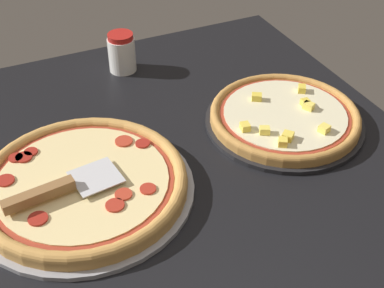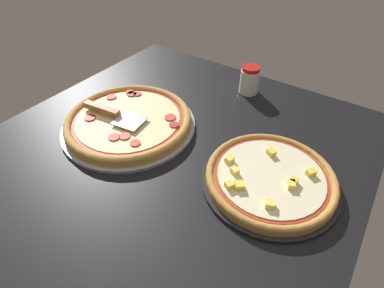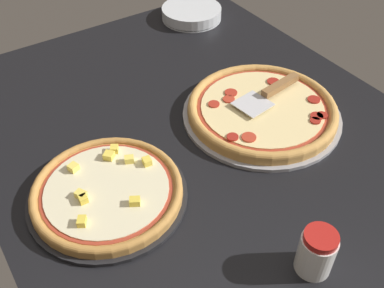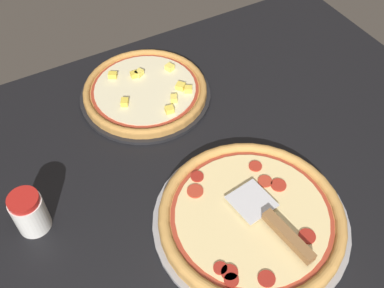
{
  "view_description": "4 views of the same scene",
  "coord_description": "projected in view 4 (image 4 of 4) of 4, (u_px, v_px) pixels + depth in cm",
  "views": [
    {
      "loc": [
        69.56,
        -30.25,
        71.46
      ],
      "look_at": [
        -9.39,
        6.06,
        3.0
      ],
      "focal_mm": 50.0,
      "sensor_mm": 36.0,
      "label": 1
    },
    {
      "loc": [
        44.05,
        43.01,
        59.61
      ],
      "look_at": [
        -9.39,
        6.06,
        3.0
      ],
      "focal_mm": 28.0,
      "sensor_mm": 36.0,
      "label": 2
    },
    {
      "loc": [
        -75.99,
        50.62,
        77.32
      ],
      "look_at": [
        -9.39,
        6.06,
        3.0
      ],
      "focal_mm": 42.0,
      "sensor_mm": 36.0,
      "label": 3
    },
    {
      "loc": [
        -43.47,
        -55.86,
        85.53
      ],
      "look_at": [
        -9.39,
        6.06,
        3.0
      ],
      "focal_mm": 42.0,
      "sensor_mm": 36.0,
      "label": 4
    }
  ],
  "objects": [
    {
      "name": "serving_spatula",
      "position": [
        279.0,
        228.0,
        0.91
      ],
      "size": [
        9.31,
        22.45,
        2.0
      ],
      "color": "silver",
      "rests_on": "pizza_front"
    },
    {
      "name": "parmesan_shaker",
      "position": [
        29.0,
        212.0,
        0.94
      ],
      "size": [
        7.04,
        7.04,
        10.27
      ],
      "color": "white",
      "rests_on": "ground_plane"
    },
    {
      "name": "pizza_front",
      "position": [
        252.0,
        216.0,
        0.96
      ],
      "size": [
        40.15,
        40.15,
        3.13
      ],
      "color": "#C68E47",
      "rests_on": "pizza_pan_front"
    },
    {
      "name": "ground_plane",
      "position": [
        237.0,
        159.0,
        1.12
      ],
      "size": [
        126.57,
        107.49,
        3.6
      ],
      "primitive_type": "cube",
      "color": "black"
    },
    {
      "name": "pizza_pan_back",
      "position": [
        146.0,
        95.0,
        1.24
      ],
      "size": [
        35.8,
        35.8,
        1.0
      ],
      "primitive_type": "cylinder",
      "color": "black",
      "rests_on": "ground_plane"
    },
    {
      "name": "pizza_back",
      "position": [
        145.0,
        90.0,
        1.22
      ],
      "size": [
        33.66,
        33.66,
        3.55
      ],
      "color": "#B77F3D",
      "rests_on": "pizza_pan_back"
    },
    {
      "name": "pizza_pan_front",
      "position": [
        251.0,
        221.0,
        0.98
      ],
      "size": [
        42.71,
        42.71,
        1.0
      ],
      "primitive_type": "cylinder",
      "color": "#939399",
      "rests_on": "ground_plane"
    }
  ]
}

